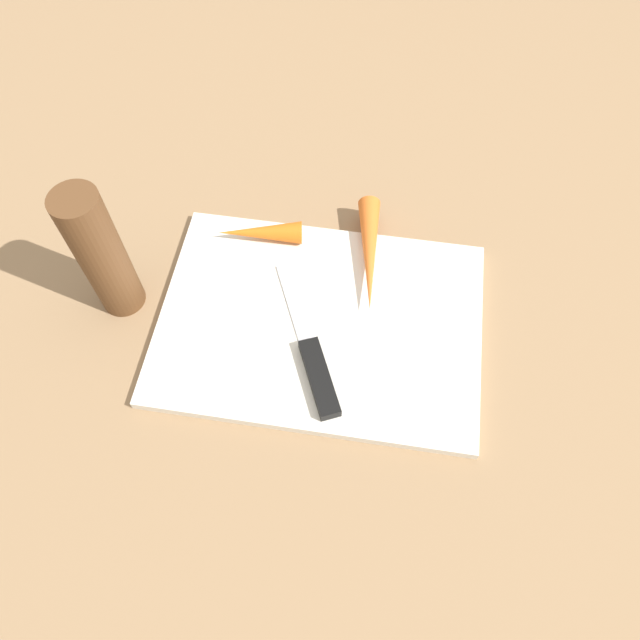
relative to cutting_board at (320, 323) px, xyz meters
name	(u,v)px	position (x,y,z in m)	size (l,w,h in m)	color
ground_plane	(320,325)	(0.00, 0.00, -0.01)	(1.40, 1.40, 0.00)	#8C6D4C
cutting_board	(320,323)	(0.00, 0.00, 0.00)	(0.36, 0.26, 0.01)	silver
knife	(316,367)	(0.00, 0.06, 0.01)	(0.10, 0.19, 0.01)	#B7B7BC
carrot_long	(369,254)	(-0.04, -0.09, 0.02)	(0.03, 0.03, 0.15)	orange
carrot_short	(260,233)	(0.09, -0.10, 0.02)	(0.03, 0.03, 0.10)	orange
pepper_grinder	(101,256)	(0.23, 0.00, 0.08)	(0.05, 0.05, 0.17)	brown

